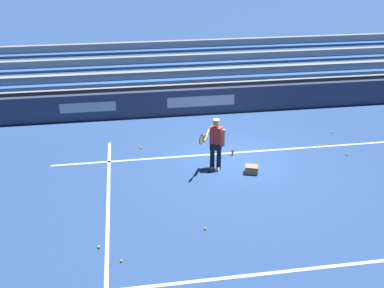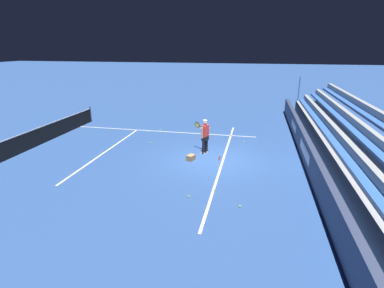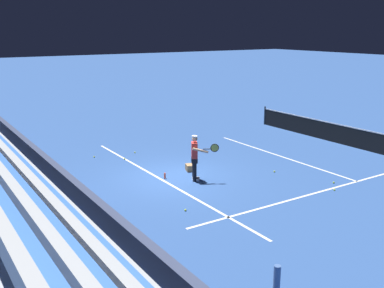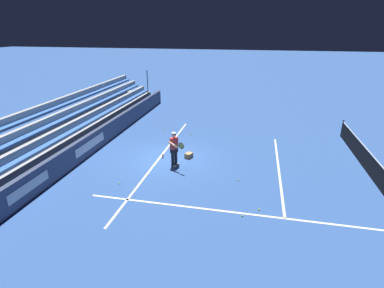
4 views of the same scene
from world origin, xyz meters
TOP-DOWN VIEW (x-y plane):
  - ground_plane at (0.00, 0.00)m, footprint 160.00×160.00m
  - court_baseline_white at (0.00, -0.50)m, footprint 12.00×0.10m
  - court_sideline_white at (4.11, 4.00)m, footprint 0.10×12.00m
  - court_service_line_white at (0.00, 5.50)m, footprint 8.22×0.10m
  - back_wall_sponsor_board at (0.01, -4.28)m, footprint 23.39×0.25m
  - bleacher_stand at (0.00, -6.11)m, footprint 22.22×2.40m
  - tennis_player at (0.73, 0.52)m, footprint 0.91×0.87m
  - ball_box_cardboard at (-0.36, 0.99)m, footprint 0.47×0.41m
  - tennis_ball_far_right at (1.62, 3.68)m, footprint 0.07×0.07m
  - tennis_ball_midcourt at (-3.93, 0.29)m, footprint 0.07×0.07m
  - tennis_ball_toward_net at (3.77, 4.60)m, footprint 0.07×0.07m
  - tennis_ball_stray_back at (3.01, -1.34)m, footprint 0.07×0.07m
  - tennis_ball_on_baseline at (-4.23, -1.55)m, footprint 0.07×0.07m
  - tennis_ball_far_left at (4.31, 4.01)m, footprint 0.07×0.07m
  - tennis_ball_near_player at (-3.23, -0.54)m, footprint 0.07×0.07m
  - water_bottle at (-0.06, -0.34)m, footprint 0.07×0.07m

SIDE VIEW (x-z plane):
  - ground_plane at x=0.00m, z-range 0.00..0.00m
  - court_baseline_white at x=0.00m, z-range 0.00..0.01m
  - court_sideline_white at x=4.11m, z-range 0.00..0.01m
  - court_service_line_white at x=0.00m, z-range 0.00..0.01m
  - tennis_ball_far_right at x=1.62m, z-range 0.00..0.07m
  - tennis_ball_midcourt at x=-3.93m, z-range 0.00..0.07m
  - tennis_ball_toward_net at x=3.77m, z-range 0.00..0.07m
  - tennis_ball_stray_back at x=3.01m, z-range 0.00..0.07m
  - tennis_ball_on_baseline at x=-4.23m, z-range 0.00..0.07m
  - tennis_ball_far_left at x=4.31m, z-range 0.00..0.07m
  - tennis_ball_near_player at x=-3.23m, z-range 0.00..0.07m
  - water_bottle at x=-0.06m, z-range 0.00..0.22m
  - ball_box_cardboard at x=-0.36m, z-range 0.00..0.26m
  - back_wall_sponsor_board at x=0.01m, z-range 0.00..1.10m
  - bleacher_stand at x=0.00m, z-range -0.75..2.20m
  - tennis_player at x=0.73m, z-range 0.04..1.75m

